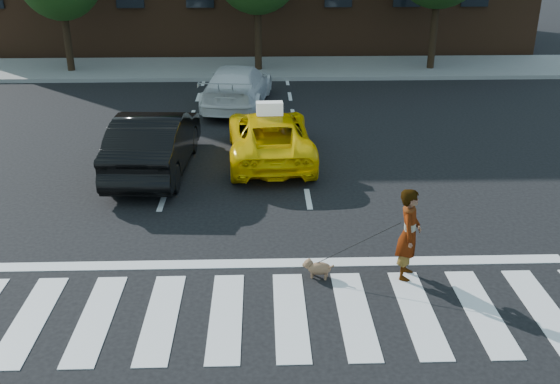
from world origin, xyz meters
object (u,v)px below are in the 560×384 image
object	(u,v)px
dog	(317,268)
taxi	(270,136)
black_sedan	(155,141)
woman	(409,234)
white_suv	(237,86)

from	to	relation	value
dog	taxi	bearing A→B (deg)	113.94
taxi	dog	size ratio (longest dim) A/B	8.06
black_sedan	dog	size ratio (longest dim) A/B	8.24
dog	woman	bearing A→B (deg)	16.56
dog	black_sedan	bearing A→B (deg)	141.33
black_sedan	dog	xyz separation A→B (m)	(3.51, -5.14, -0.56)
woman	dog	bearing A→B (deg)	108.31
taxi	white_suv	world-z (taller)	white_suv
black_sedan	woman	world-z (taller)	woman
taxi	white_suv	xyz separation A→B (m)	(-0.98, 5.05, 0.06)
taxi	black_sedan	distance (m)	2.90
black_sedan	dog	bearing A→B (deg)	127.30
woman	dog	size ratio (longest dim) A/B	2.96
black_sedan	white_suv	xyz separation A→B (m)	(1.81, 5.79, -0.07)
taxi	white_suv	bearing A→B (deg)	-81.77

